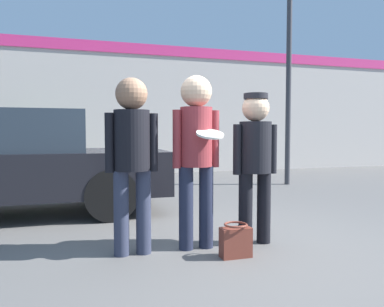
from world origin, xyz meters
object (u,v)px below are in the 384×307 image
at_px(handbag, 236,241).
at_px(person_right, 255,154).
at_px(parked_car_near, 4,163).
at_px(street_lamp, 296,23).
at_px(person_middle_with_frisbee, 196,145).
at_px(shrub, 17,157).
at_px(person_left, 132,149).

bearing_deg(handbag, person_right, 42.84).
relative_size(parked_car_near, street_lamp, 0.74).
bearing_deg(parked_car_near, person_middle_with_frisbee, -46.22).
xyz_separation_m(person_right, handbag, (-0.38, -0.35, -0.82)).
bearing_deg(handbag, shrub, 112.77).
relative_size(person_left, parked_car_near, 0.38).
height_order(person_left, shrub, person_left).
relative_size(person_middle_with_frisbee, person_right, 1.10).
bearing_deg(person_middle_with_frisbee, parked_car_near, 133.78).
xyz_separation_m(parked_car_near, shrub, (-0.43, 4.24, -0.19)).
height_order(parked_car_near, handbag, parked_car_near).
relative_size(street_lamp, handbag, 18.70).
bearing_deg(street_lamp, parked_car_near, -163.77).
distance_m(parked_car_near, handbag, 3.68).
distance_m(person_left, street_lamp, 6.48).
bearing_deg(shrub, handbag, -67.23).
xyz_separation_m(person_left, street_lamp, (4.35, 3.98, 2.68)).
xyz_separation_m(person_left, parked_car_near, (-1.52, 2.27, -0.27)).
height_order(person_right, handbag, person_right).
relative_size(street_lamp, shrub, 5.24).
distance_m(shrub, handbag, 7.49).
height_order(street_lamp, shrub, street_lamp).
height_order(person_left, person_middle_with_frisbee, person_middle_with_frisbee).
bearing_deg(person_left, street_lamp, 42.45).
bearing_deg(handbag, parked_car_near, 132.81).
height_order(person_middle_with_frisbee, parked_car_near, person_middle_with_frisbee).
height_order(person_middle_with_frisbee, person_right, person_middle_with_frisbee).
distance_m(parked_car_near, shrub, 4.26).
bearing_deg(person_left, handbag, -22.25).
distance_m(person_middle_with_frisbee, shrub, 7.04).
xyz_separation_m(person_right, parked_car_near, (-2.85, 2.30, -0.20)).
distance_m(person_right, parked_car_near, 3.67).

